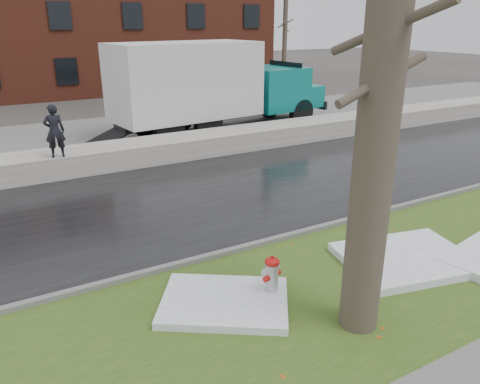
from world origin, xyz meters
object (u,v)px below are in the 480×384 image
fire_hydrant (272,275)px  worker (55,131)px  box_truck (211,86)px  tree (382,85)px

fire_hydrant → worker: worker is taller
box_truck → fire_hydrant: bearing=-118.0°
tree → worker: (-2.94, 10.33, -2.36)m
tree → box_truck: size_ratio=0.65×
tree → box_truck: (4.16, 13.89, -1.85)m
tree → box_truck: bearing=73.3°
fire_hydrant → worker: (-2.13, 8.94, 1.10)m
fire_hydrant → box_truck: size_ratio=0.07×
tree → worker: size_ratio=4.68×
box_truck → worker: (-7.10, -3.56, -0.51)m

